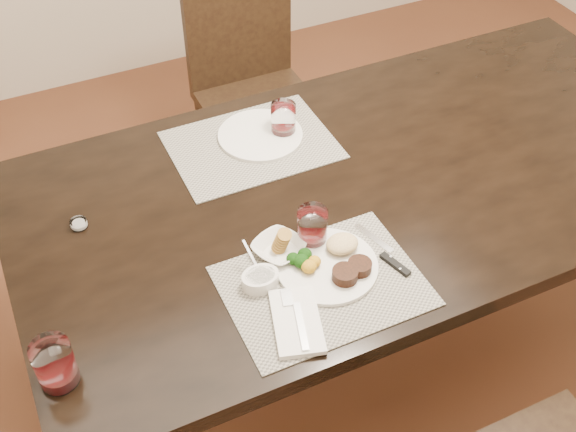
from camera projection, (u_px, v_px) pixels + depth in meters
name	position (u px, v px, depth m)	size (l,w,h in m)	color
ground_plane	(361.00, 338.00, 2.51)	(4.50, 4.50, 0.00)	#4C2818
dining_table	(377.00, 196.00, 2.04)	(2.00, 1.00, 0.75)	black
chair_far	(251.00, 80.00, 2.77)	(0.42, 0.42, 0.90)	black
placemat_near	(323.00, 286.00, 1.69)	(0.46, 0.34, 0.00)	gray
placemat_far	(252.00, 145.00, 2.08)	(0.46, 0.34, 0.00)	gray
dinner_plate	(332.00, 263.00, 1.72)	(0.25, 0.25, 0.04)	silver
napkin_fork	(297.00, 321.00, 1.61)	(0.15, 0.21, 0.02)	silver
steak_knife	(390.00, 258.00, 1.75)	(0.05, 0.21, 0.01)	white
cracker_bowl	(279.00, 248.00, 1.76)	(0.16, 0.16, 0.05)	silver
sauce_ramekin	(260.00, 279.00, 1.68)	(0.09, 0.13, 0.07)	silver
wine_glass_near	(312.00, 228.00, 1.76)	(0.07, 0.07, 0.10)	silver
far_plate	(260.00, 135.00, 2.10)	(0.25, 0.25, 0.01)	silver
wine_glass_far	(283.00, 121.00, 2.08)	(0.07, 0.07, 0.10)	silver
wine_glass_side	(55.00, 366.00, 1.48)	(0.08, 0.08, 0.11)	silver
salt_cellar	(79.00, 224.00, 1.83)	(0.04, 0.04, 0.02)	silver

